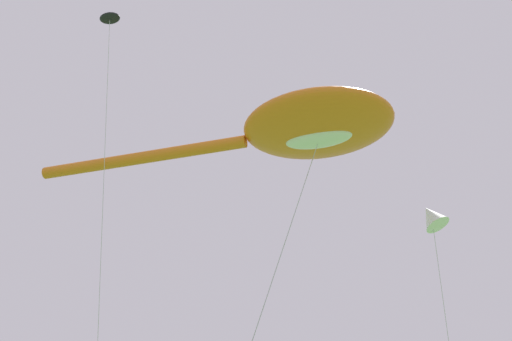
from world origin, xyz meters
TOP-DOWN VIEW (x-y plane):
  - big_show_kite at (7.02, 11.72)m, footprint 8.64×13.68m
  - small_kite_box_yellow at (10.45, 8.94)m, footprint 2.89×1.69m
  - small_kite_triangle_green at (2.37, 17.68)m, footprint 2.10×1.02m

SIDE VIEW (x-z plane):
  - small_kite_box_yellow at x=10.45m, z-range 5.14..16.57m
  - big_show_kite at x=7.02m, z-range 6.59..21.15m
  - small_kite_triangle_green at x=2.37m, z-range 8.89..28.01m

